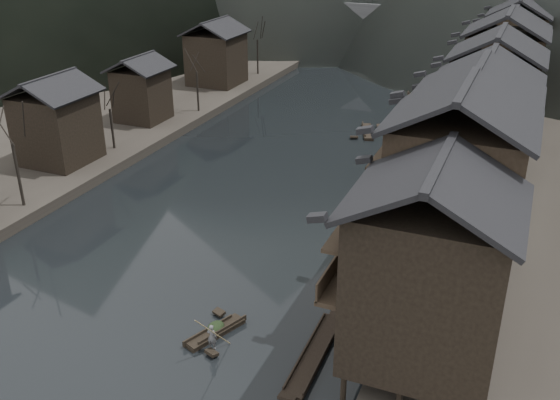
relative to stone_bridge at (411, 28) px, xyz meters
The scene contains 12 objects.
water 72.18m from the stone_bridge, 90.00° to the right, with size 300.00×300.00×0.00m, color black.
left_bank 47.64m from the stone_bridge, 137.56° to the right, with size 40.00×200.00×1.20m, color #2D2823.
stilt_houses 56.12m from the stone_bridge, 72.02° to the right, with size 9.00×67.60×15.07m.
left_houses 55.79m from the stone_bridge, 111.56° to the right, with size 8.10×53.20×8.73m.
bare_trees 60.20m from the stone_bridge, 106.41° to the right, with size 3.85×63.18×7.70m.
moored_sampans 58.85m from the stone_bridge, 78.54° to the right, with size 3.19×50.61×0.47m.
midriver_boats 25.64m from the stone_bridge, 83.11° to the right, with size 6.38×33.00×0.45m.
stone_bridge is the anchor object (origin of this frame).
hero_sampan 79.62m from the stone_bridge, 86.13° to the right, with size 2.32×4.37×0.43m.
cargo_heap 79.40m from the stone_bridge, 86.17° to the right, with size 0.97×1.27×0.58m, color black.
boatman 81.03m from the stone_bridge, 85.80° to the right, with size 0.59×0.39×1.61m, color #5F5F61.
bamboo_pole 80.97m from the stone_bridge, 85.66° to the right, with size 0.06×0.06×4.07m, color #8C7A51.
Camera 1 is at (20.51, -33.67, 22.91)m, focal length 40.00 mm.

